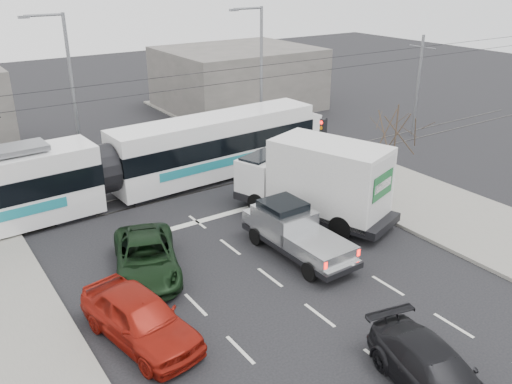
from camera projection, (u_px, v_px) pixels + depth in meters
ground at (304, 265)px, 22.12m from camera, size 120.00×120.00×0.00m
sidewalk_right at (446, 212)px, 26.74m from camera, size 6.00×60.00×0.15m
rails at (190, 188)px, 29.76m from camera, size 60.00×1.60×0.03m
building_right at (238, 78)px, 45.68m from camera, size 12.00×10.00×5.00m
bare_tree at (396, 132)px, 26.49m from camera, size 2.40×2.40×5.00m
traffic_signal at (324, 136)px, 29.37m from camera, size 0.44×0.44×3.60m
street_lamp_near at (259, 70)px, 34.61m from camera, size 2.38×0.25×9.00m
street_lamp_far at (69, 86)px, 30.21m from camera, size 2.38×0.25×9.00m
catenary at (186, 119)px, 28.26m from camera, size 60.00×0.20×7.00m
tram at (103, 170)px, 27.00m from camera, size 25.90×3.93×5.27m
silver_pickup at (293, 230)px, 22.78m from camera, size 2.15×5.72×2.06m
box_truck at (316, 181)px, 25.54m from camera, size 5.05×8.22×3.89m
navy_pickup at (324, 191)px, 26.78m from camera, size 2.51×5.03×2.03m
green_car at (146, 257)px, 21.26m from camera, size 3.99×5.71×1.45m
red_car at (140, 318)px, 17.41m from camera, size 2.89×5.26×1.69m
dark_car at (435, 374)px, 15.22m from camera, size 2.94×5.16×1.41m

